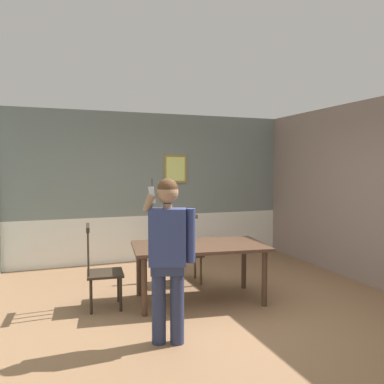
{
  "coord_description": "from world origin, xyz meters",
  "views": [
    {
      "loc": [
        -1.81,
        -4.23,
        1.76
      ],
      "look_at": [
        -0.36,
        -0.28,
        1.49
      ],
      "focal_mm": 36.38,
      "sensor_mm": 36.0,
      "label": 1
    }
  ],
  "objects_px": {
    "chair_near_window": "(186,251)",
    "person_figure": "(168,251)",
    "chair_by_doorway": "(102,270)",
    "dining_table": "(199,251)"
  },
  "relations": [
    {
      "from": "dining_table",
      "to": "chair_near_window",
      "type": "bearing_deg",
      "value": 82.54
    },
    {
      "from": "chair_by_doorway",
      "to": "person_figure",
      "type": "bearing_deg",
      "value": 27.48
    },
    {
      "from": "chair_near_window",
      "to": "person_figure",
      "type": "height_order",
      "value": "person_figure"
    },
    {
      "from": "chair_by_doorway",
      "to": "person_figure",
      "type": "relative_size",
      "value": 0.64
    },
    {
      "from": "chair_near_window",
      "to": "person_figure",
      "type": "bearing_deg",
      "value": 72.52
    },
    {
      "from": "chair_near_window",
      "to": "person_figure",
      "type": "distance_m",
      "value": 2.14
    },
    {
      "from": "chair_by_doorway",
      "to": "person_figure",
      "type": "xyz_separation_m",
      "value": [
        0.5,
        -1.22,
        0.46
      ]
    },
    {
      "from": "dining_table",
      "to": "person_figure",
      "type": "relative_size",
      "value": 1.11
    },
    {
      "from": "chair_near_window",
      "to": "chair_by_doorway",
      "type": "xyz_separation_m",
      "value": [
        -1.35,
        -0.7,
        0.01
      ]
    },
    {
      "from": "dining_table",
      "to": "chair_near_window",
      "type": "relative_size",
      "value": 1.81
    }
  ]
}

